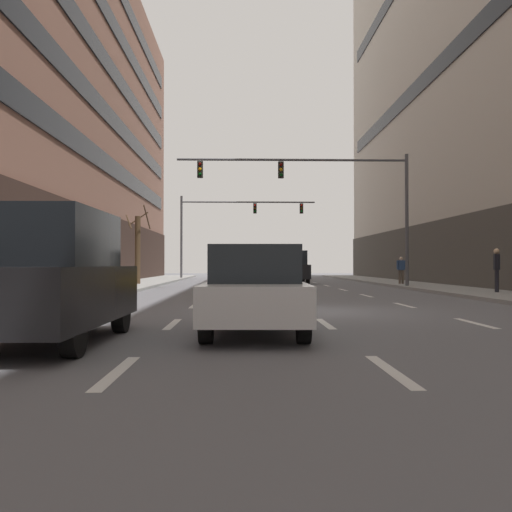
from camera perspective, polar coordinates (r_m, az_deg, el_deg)
The scene contains 38 objects.
ground_plane at distance 14.45m, azimuth 5.47°, elevation -5.82°, with size 120.00×120.00×0.00m, color slate.
sidewalk_left at distance 15.64m, azimuth -25.13°, elevation -5.11°, with size 3.24×80.00×0.14m, color gray.
lane_stripe_l1_s2 at distance 6.57m, azimuth -14.44°, elevation -11.76°, with size 0.16×2.00×0.01m, color silver.
lane_stripe_l1_s3 at distance 11.45m, azimuth -8.79°, elevation -7.10°, with size 0.16×2.00×0.01m, color silver.
lane_stripe_l1_s4 at distance 16.40m, azimuth -6.56°, elevation -5.22°, with size 0.16×2.00×0.01m, color silver.
lane_stripe_l1_s5 at distance 21.37m, azimuth -5.37°, elevation -4.20°, with size 0.16×2.00×0.01m, color silver.
lane_stripe_l1_s6 at distance 26.36m, azimuth -4.64°, elevation -3.57°, with size 0.16×2.00×0.01m, color silver.
lane_stripe_l1_s7 at distance 31.35m, azimuth -4.14°, elevation -3.14°, with size 0.16×2.00×0.01m, color silver.
lane_stripe_l1_s8 at distance 36.34m, azimuth -3.77°, elevation -2.83°, with size 0.16×2.00×0.01m, color silver.
lane_stripe_l1_s9 at distance 41.33m, azimuth -3.50°, elevation -2.59°, with size 0.16×2.00×0.01m, color silver.
lane_stripe_l1_s10 at distance 46.33m, azimuth -3.28°, elevation -2.41°, with size 0.16×2.00×0.01m, color silver.
lane_stripe_l2_s2 at distance 6.64m, azimuth 14.04°, elevation -11.64°, with size 0.16×2.00×0.01m, color silver.
lane_stripe_l2_s3 at distance 11.49m, azimuth 7.30°, elevation -7.08°, with size 0.16×2.00×0.01m, color silver.
lane_stripe_l2_s4 at distance 16.43m, azimuth 4.62°, elevation -5.21°, with size 0.16×2.00×0.01m, color silver.
lane_stripe_l2_s5 at distance 21.40m, azimuth 3.19°, elevation -4.20°, with size 0.16×2.00×0.01m, color silver.
lane_stripe_l2_s6 at distance 26.38m, azimuth 2.30°, elevation -3.57°, with size 0.16×2.00×0.01m, color silver.
lane_stripe_l2_s7 at distance 31.36m, azimuth 1.69°, elevation -3.14°, with size 0.16×2.00×0.01m, color silver.
lane_stripe_l2_s8 at distance 36.35m, azimuth 1.25°, elevation -2.83°, with size 0.16×2.00×0.01m, color silver.
lane_stripe_l2_s9 at distance 41.34m, azimuth 0.92°, elevation -2.59°, with size 0.16×2.00×0.01m, color silver.
lane_stripe_l2_s10 at distance 46.34m, azimuth 0.66°, elevation -2.41°, with size 0.16×2.00×0.01m, color silver.
lane_stripe_l3_s3 at distance 12.38m, azimuth 22.12°, elevation -6.57°, with size 0.16×2.00×0.01m, color silver.
lane_stripe_l3_s4 at distance 17.06m, azimuth 15.36°, elevation -5.02°, with size 0.16×2.00×0.01m, color silver.
lane_stripe_l3_s5 at distance 21.89m, azimuth 11.55°, elevation -4.11°, with size 0.16×2.00×0.01m, color silver.
lane_stripe_l3_s6 at distance 26.78m, azimuth 9.13°, elevation -3.52°, with size 0.16×2.00×0.01m, color silver.
lane_stripe_l3_s7 at distance 31.70m, azimuth 7.46°, elevation -3.11°, with size 0.16×2.00×0.01m, color silver.
lane_stripe_l3_s8 at distance 36.64m, azimuth 6.24°, elevation -2.81°, with size 0.16×2.00×0.01m, color silver.
lane_stripe_l3_s9 at distance 41.60m, azimuth 5.31°, elevation -2.58°, with size 0.16×2.00×0.01m, color silver.
lane_stripe_l3_s10 at distance 46.57m, azimuth 4.58°, elevation -2.40°, with size 0.16×2.00×0.01m, color silver.
taxi_driving_0 at distance 22.69m, azimuth -0.93°, elevation -1.85°, with size 2.06×4.69×1.93m.
car_driving_1 at distance 35.14m, azimuth 3.91°, elevation -1.19°, with size 1.84×4.36×2.11m.
car_driving_2 at distance 44.02m, azimuth -1.43°, elevation -1.41°, with size 1.98×4.56×1.70m.
car_driving_3 at distance 9.11m, azimuth -20.81°, elevation -2.09°, with size 1.87×4.36×2.10m.
car_driving_4 at distance 9.74m, azimuth -0.10°, elevation -3.65°, with size 1.87×4.25×1.58m.
traffic_signal_0 at distance 28.22m, azimuth 7.40°, elevation 7.19°, with size 11.93×0.35×6.80m.
traffic_signal_1 at distance 45.11m, azimuth -2.93°, elevation 3.99°, with size 11.20×0.35×6.78m.
street_tree_0 at distance 31.38m, azimuth -12.37°, elevation 0.81°, with size 1.38×1.38×4.42m.
pedestrian_0 at distance 31.62m, azimuth 15.06°, elevation -1.27°, with size 0.53×0.23×1.52m.
pedestrian_1 at distance 23.44m, azimuth 24.04°, elevation -1.03°, with size 0.29×0.51×1.73m.
Camera 1 is at (-1.74, -14.29, 1.25)m, focal length 37.93 mm.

